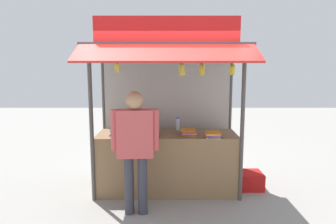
{
  "coord_description": "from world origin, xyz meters",
  "views": [
    {
      "loc": [
        0.02,
        -4.8,
        2.03
      ],
      "look_at": [
        0.0,
        0.0,
        1.3
      ],
      "focal_mm": 32.76,
      "sensor_mm": 36.0,
      "label": 1
    }
  ],
  "objects_px": {
    "magazine_stack_front_right": "(214,135)",
    "water_bottle_rear_center": "(179,124)",
    "magazine_stack_left": "(190,132)",
    "water_bottle_far_right": "(136,124)",
    "water_bottle_front_left": "(141,125)",
    "vendor_person": "(136,142)",
    "water_bottle_back_right": "(132,125)",
    "magazine_stack_back_left": "(153,132)",
    "banana_bunch_inner_left": "(118,67)",
    "banana_bunch_rightmost": "(233,69)",
    "plastic_crate": "(251,180)",
    "magazine_stack_far_left": "(120,132)",
    "banana_bunch_leftmost": "(183,70)",
    "banana_bunch_inner_right": "(203,70)"
  },
  "relations": [
    {
      "from": "water_bottle_back_right",
      "to": "banana_bunch_leftmost",
      "type": "relative_size",
      "value": 0.67
    },
    {
      "from": "vendor_person",
      "to": "water_bottle_front_left",
      "type": "bearing_deg",
      "value": 87.49
    },
    {
      "from": "magazine_stack_left",
      "to": "banana_bunch_inner_left",
      "type": "xyz_separation_m",
      "value": [
        -1.04,
        -0.37,
        1.01
      ]
    },
    {
      "from": "magazine_stack_front_right",
      "to": "water_bottle_rear_center",
      "type": "bearing_deg",
      "value": 134.28
    },
    {
      "from": "magazine_stack_far_left",
      "to": "water_bottle_back_right",
      "type": "bearing_deg",
      "value": 58.84
    },
    {
      "from": "water_bottle_rear_center",
      "to": "water_bottle_far_right",
      "type": "bearing_deg",
      "value": -179.79
    },
    {
      "from": "water_bottle_back_right",
      "to": "magazine_stack_back_left",
      "type": "height_order",
      "value": "water_bottle_back_right"
    },
    {
      "from": "water_bottle_front_left",
      "to": "magazine_stack_left",
      "type": "distance_m",
      "value": 0.82
    },
    {
      "from": "water_bottle_rear_center",
      "to": "banana_bunch_rightmost",
      "type": "xyz_separation_m",
      "value": [
        0.74,
        -0.75,
        0.92
      ]
    },
    {
      "from": "water_bottle_far_right",
      "to": "banana_bunch_inner_right",
      "type": "distance_m",
      "value": 1.57
    },
    {
      "from": "magazine_stack_back_left",
      "to": "water_bottle_far_right",
      "type": "bearing_deg",
      "value": 132.56
    },
    {
      "from": "banana_bunch_inner_left",
      "to": "vendor_person",
      "type": "xyz_separation_m",
      "value": [
        0.27,
        -0.33,
        -0.98
      ]
    },
    {
      "from": "magazine_stack_left",
      "to": "vendor_person",
      "type": "relative_size",
      "value": 0.16
    },
    {
      "from": "water_bottle_front_left",
      "to": "vendor_person",
      "type": "bearing_deg",
      "value": -88.72
    },
    {
      "from": "banana_bunch_inner_right",
      "to": "banana_bunch_inner_left",
      "type": "distance_m",
      "value": 1.19
    },
    {
      "from": "water_bottle_front_left",
      "to": "banana_bunch_rightmost",
      "type": "distance_m",
      "value": 1.74
    },
    {
      "from": "magazine_stack_left",
      "to": "plastic_crate",
      "type": "distance_m",
      "value": 1.36
    },
    {
      "from": "plastic_crate",
      "to": "water_bottle_front_left",
      "type": "bearing_deg",
      "value": 178.75
    },
    {
      "from": "water_bottle_far_right",
      "to": "magazine_stack_left",
      "type": "bearing_deg",
      "value": -22.79
    },
    {
      "from": "water_bottle_far_right",
      "to": "banana_bunch_leftmost",
      "type": "distance_m",
      "value": 1.4
    },
    {
      "from": "water_bottle_rear_center",
      "to": "banana_bunch_inner_right",
      "type": "relative_size",
      "value": 0.67
    },
    {
      "from": "magazine_stack_far_left",
      "to": "magazine_stack_back_left",
      "type": "distance_m",
      "value": 0.53
    },
    {
      "from": "banana_bunch_rightmost",
      "to": "plastic_crate",
      "type": "distance_m",
      "value": 1.98
    },
    {
      "from": "magazine_stack_back_left",
      "to": "vendor_person",
      "type": "bearing_deg",
      "value": -104.35
    },
    {
      "from": "water_bottle_back_right",
      "to": "magazine_stack_far_left",
      "type": "height_order",
      "value": "water_bottle_back_right"
    },
    {
      "from": "water_bottle_back_right",
      "to": "magazine_stack_left",
      "type": "distance_m",
      "value": 0.99
    },
    {
      "from": "magazine_stack_back_left",
      "to": "banana_bunch_inner_left",
      "type": "height_order",
      "value": "banana_bunch_inner_left"
    },
    {
      "from": "banana_bunch_leftmost",
      "to": "banana_bunch_rightmost",
      "type": "bearing_deg",
      "value": 0.2
    },
    {
      "from": "magazine_stack_back_left",
      "to": "vendor_person",
      "type": "distance_m",
      "value": 0.77
    },
    {
      "from": "banana_bunch_inner_left",
      "to": "water_bottle_rear_center",
      "type": "bearing_deg",
      "value": 40.5
    },
    {
      "from": "water_bottle_rear_center",
      "to": "plastic_crate",
      "type": "xyz_separation_m",
      "value": [
        1.21,
        -0.19,
        -0.92
      ]
    },
    {
      "from": "magazine_stack_far_left",
      "to": "magazine_stack_left",
      "type": "height_order",
      "value": "magazine_stack_left"
    },
    {
      "from": "water_bottle_rear_center",
      "to": "magazine_stack_far_left",
      "type": "distance_m",
      "value": 1.01
    },
    {
      "from": "banana_bunch_inner_right",
      "to": "magazine_stack_back_left",
      "type": "bearing_deg",
      "value": 150.43
    },
    {
      "from": "magazine_stack_left",
      "to": "water_bottle_far_right",
      "type": "bearing_deg",
      "value": 157.21
    },
    {
      "from": "water_bottle_far_right",
      "to": "water_bottle_front_left",
      "type": "xyz_separation_m",
      "value": [
        0.1,
        -0.15,
        0.02
      ]
    },
    {
      "from": "water_bottle_front_left",
      "to": "vendor_person",
      "type": "height_order",
      "value": "vendor_person"
    },
    {
      "from": "magazine_stack_left",
      "to": "banana_bunch_inner_right",
      "type": "height_order",
      "value": "banana_bunch_inner_right"
    },
    {
      "from": "banana_bunch_inner_left",
      "to": "magazine_stack_left",
      "type": "bearing_deg",
      "value": 19.84
    },
    {
      "from": "water_bottle_back_right",
      "to": "water_bottle_front_left",
      "type": "bearing_deg",
      "value": -26.14
    },
    {
      "from": "water_bottle_rear_center",
      "to": "plastic_crate",
      "type": "distance_m",
      "value": 1.53
    },
    {
      "from": "magazine_stack_far_left",
      "to": "magazine_stack_front_right",
      "type": "bearing_deg",
      "value": -7.22
    },
    {
      "from": "water_bottle_back_right",
      "to": "banana_bunch_inner_right",
      "type": "bearing_deg",
      "value": -31.74
    },
    {
      "from": "water_bottle_back_right",
      "to": "vendor_person",
      "type": "xyz_separation_m",
      "value": [
        0.17,
        -1.0,
        -0.03
      ]
    },
    {
      "from": "water_bottle_far_right",
      "to": "water_bottle_rear_center",
      "type": "relative_size",
      "value": 1.0
    },
    {
      "from": "magazine_stack_back_left",
      "to": "plastic_crate",
      "type": "height_order",
      "value": "magazine_stack_back_left"
    },
    {
      "from": "magazine_stack_left",
      "to": "magazine_stack_front_right",
      "type": "bearing_deg",
      "value": -24.24
    },
    {
      "from": "magazine_stack_left",
      "to": "banana_bunch_leftmost",
      "type": "xyz_separation_m",
      "value": [
        -0.13,
        -0.38,
        0.98
      ]
    },
    {
      "from": "magazine_stack_back_left",
      "to": "banana_bunch_rightmost",
      "type": "height_order",
      "value": "banana_bunch_rightmost"
    },
    {
      "from": "water_bottle_far_right",
      "to": "magazine_stack_back_left",
      "type": "relative_size",
      "value": 0.68
    }
  ]
}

